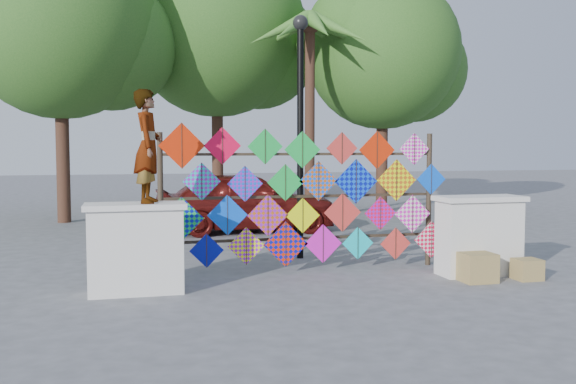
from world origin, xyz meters
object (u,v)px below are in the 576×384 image
object	(u,v)px
vendor_woman	(148,146)
lamppost	(300,113)
sedan	(245,201)
kite_rack	(307,198)

from	to	relation	value
vendor_woman	lamppost	xyz separation A→B (m)	(2.81, 2.20, 0.61)
sedan	lamppost	bearing A→B (deg)	-174.41
kite_rack	lamppost	xyz separation A→B (m)	(0.23, 1.27, 1.47)
lamppost	sedan	bearing A→B (deg)	94.86
sedan	vendor_woman	bearing A→B (deg)	158.63
vendor_woman	kite_rack	bearing A→B (deg)	-60.37
kite_rack	sedan	distance (m)	5.19
kite_rack	vendor_woman	xyz separation A→B (m)	(-2.58, -0.93, 0.86)
sedan	lamppost	size ratio (longest dim) A/B	0.98
lamppost	vendor_woman	bearing A→B (deg)	-141.96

